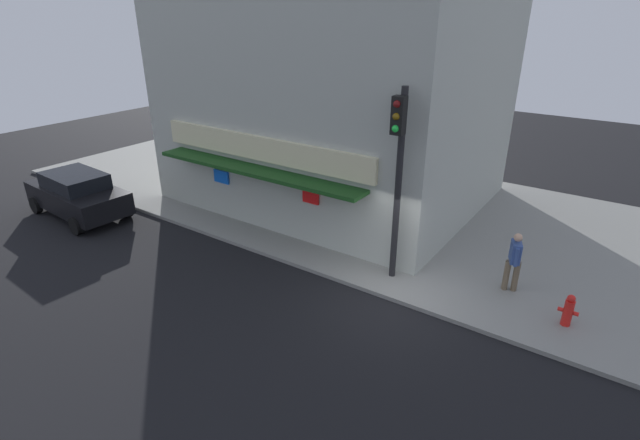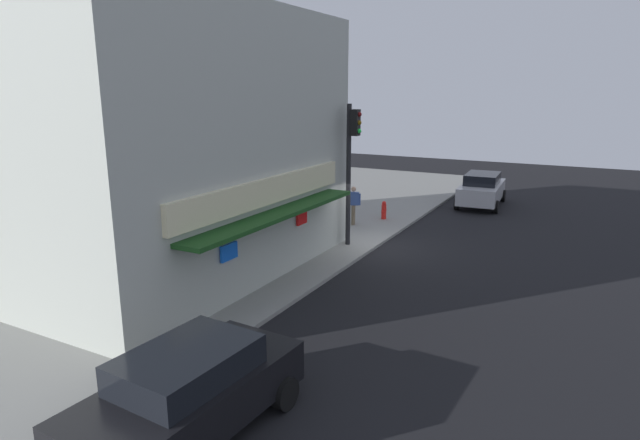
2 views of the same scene
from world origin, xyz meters
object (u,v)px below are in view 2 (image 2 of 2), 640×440
Objects in this scene: parked_car_black at (189,392)px; parked_car_silver at (482,189)px; pedestrian at (353,203)px; potted_plant_by_doorway at (140,303)px; trash_can at (237,280)px; fire_hydrant at (384,210)px; traffic_light at (351,157)px.

parked_car_black is 0.97× the size of parked_car_silver.
potted_plant_by_doorway is at bearing 177.07° from pedestrian.
pedestrian is at bearing 3.18° from trash_can.
fire_hydrant is at bearing -6.13° from potted_plant_by_doorway.
fire_hydrant is 0.99× the size of trash_can.
traffic_light is 4.06m from pedestrian.
pedestrian is (9.18, 0.51, 0.52)m from trash_can.
traffic_light is 12.30m from parked_car_black.
traffic_light is 10.96m from parked_car_silver.
potted_plant_by_doorway is 0.20× the size of parked_car_black.
parked_car_black reaches higher than potted_plant_by_doorway.
pedestrian is 11.87m from potted_plant_by_doorway.
traffic_light is at bearing -11.74° from potted_plant_by_doorway.
trash_can is at bearing -22.73° from potted_plant_by_doorway.
parked_car_black reaches higher than fire_hydrant.
potted_plant_by_doorway is 5.15m from parked_car_black.
pedestrian is 0.37× the size of parked_car_silver.
traffic_light is 3.14× the size of pedestrian.
parked_car_silver is at bearing -15.38° from traffic_light.
fire_hydrant is 0.93× the size of potted_plant_by_doorway.
parked_car_silver is (16.45, -3.55, 0.33)m from trash_can.
potted_plant_by_doorway is at bearing 166.29° from parked_car_silver.
parked_car_silver is (22.01, -0.41, 0.02)m from parked_car_black.
pedestrian reaches higher than fire_hydrant.
traffic_light is at bearing -174.95° from fire_hydrant.
traffic_light is 5.91× the size of potted_plant_by_doorway.
fire_hydrant is 16.55m from parked_car_black.
potted_plant_by_doorway reaches higher than trash_can.
traffic_light reaches higher than parked_car_black.
trash_can is 0.50× the size of pedestrian.
trash_can is 0.95× the size of potted_plant_by_doorway.
parked_car_silver is at bearing -13.71° from potted_plant_by_doorway.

